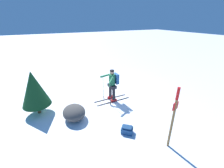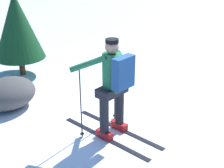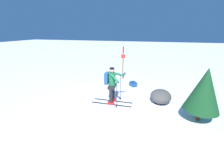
{
  "view_description": "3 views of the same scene",
  "coord_description": "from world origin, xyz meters",
  "px_view_note": "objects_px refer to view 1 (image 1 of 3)",
  "views": [
    {
      "loc": [
        6.56,
        -2.93,
        3.93
      ],
      "look_at": [
        0.47,
        0.15,
        0.92
      ],
      "focal_mm": 24.0,
      "sensor_mm": 36.0,
      "label": 1
    },
    {
      "loc": [
        3.77,
        3.22,
        2.9
      ],
      "look_at": [
        0.47,
        0.15,
        0.92
      ],
      "focal_mm": 50.0,
      "sensor_mm": 36.0,
      "label": 2
    },
    {
      "loc": [
        -5.47,
        -1.57,
        3.15
      ],
      "look_at": [
        0.47,
        0.15,
        0.92
      ],
      "focal_mm": 24.0,
      "sensor_mm": 36.0,
      "label": 3
    }
  ],
  "objects_px": {
    "dropped_backpack": "(127,130)",
    "trail_marker": "(174,114)",
    "rock_boulder": "(74,112)",
    "skier": "(112,83)",
    "pine_tree": "(34,89)"
  },
  "relations": [
    {
      "from": "dropped_backpack",
      "to": "rock_boulder",
      "type": "bearing_deg",
      "value": -139.17
    },
    {
      "from": "skier",
      "to": "trail_marker",
      "type": "height_order",
      "value": "trail_marker"
    },
    {
      "from": "skier",
      "to": "rock_boulder",
      "type": "bearing_deg",
      "value": -72.65
    },
    {
      "from": "dropped_backpack",
      "to": "trail_marker",
      "type": "relative_size",
      "value": 0.23
    },
    {
      "from": "dropped_backpack",
      "to": "rock_boulder",
      "type": "distance_m",
      "value": 2.33
    },
    {
      "from": "skier",
      "to": "pine_tree",
      "type": "xyz_separation_m",
      "value": [
        -0.46,
        -3.48,
        0.27
      ]
    },
    {
      "from": "skier",
      "to": "rock_boulder",
      "type": "xyz_separation_m",
      "value": [
        0.67,
        -2.15,
        -0.64
      ]
    },
    {
      "from": "pine_tree",
      "to": "trail_marker",
      "type": "bearing_deg",
      "value": 42.8
    },
    {
      "from": "dropped_backpack",
      "to": "rock_boulder",
      "type": "height_order",
      "value": "rock_boulder"
    },
    {
      "from": "rock_boulder",
      "to": "dropped_backpack",
      "type": "bearing_deg",
      "value": 40.83
    },
    {
      "from": "trail_marker",
      "to": "pine_tree",
      "type": "distance_m",
      "value": 5.51
    },
    {
      "from": "trail_marker",
      "to": "rock_boulder",
      "type": "distance_m",
      "value": 3.9
    },
    {
      "from": "skier",
      "to": "dropped_backpack",
      "type": "xyz_separation_m",
      "value": [
        2.43,
        -0.63,
        -0.81
      ]
    },
    {
      "from": "trail_marker",
      "to": "skier",
      "type": "bearing_deg",
      "value": -175.83
    },
    {
      "from": "dropped_backpack",
      "to": "rock_boulder",
      "type": "xyz_separation_m",
      "value": [
        -1.76,
        -1.52,
        0.16
      ]
    }
  ]
}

